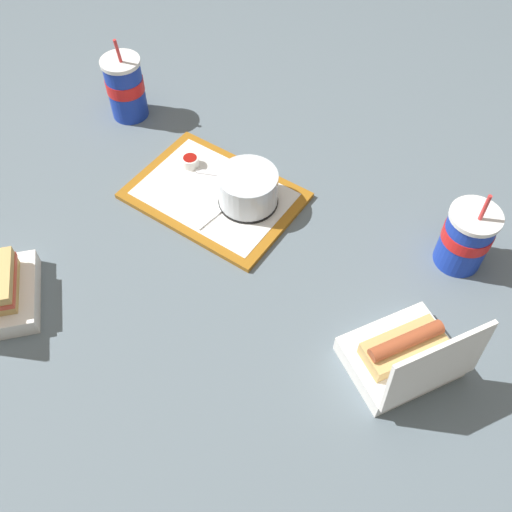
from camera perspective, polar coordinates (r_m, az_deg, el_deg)
ground_plane at (r=1.17m, az=0.42°, el=-2.09°), size 3.20×3.20×0.00m
food_tray at (r=1.30m, az=-4.17°, el=6.06°), size 0.40×0.30×0.01m
cake_container at (r=1.25m, az=-0.81°, el=6.67°), size 0.13×0.13×0.08m
ketchup_cup at (r=1.36m, az=-6.58°, el=9.41°), size 0.04×0.04×0.02m
napkin_stack at (r=1.27m, az=-5.70°, el=5.04°), size 0.12×0.12×0.00m
plastic_fork at (r=1.34m, az=-3.65°, el=8.15°), size 0.11×0.04×0.00m
clamshell_hotdog_back at (r=1.06m, az=14.67°, el=-9.61°), size 0.24×0.24×0.19m
soda_cup_center at (r=1.21m, az=20.29°, el=1.78°), size 0.10×0.10×0.20m
soda_cup_right at (r=1.51m, az=-12.92°, el=16.13°), size 0.10×0.10×0.22m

